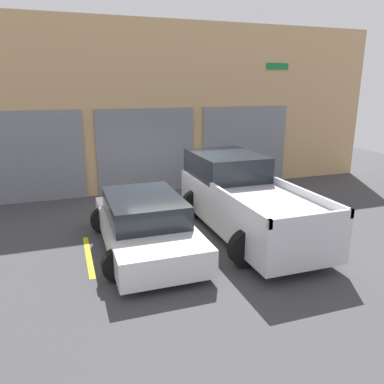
% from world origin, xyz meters
% --- Properties ---
extents(ground_plane, '(28.00, 28.00, 0.00)m').
position_xyz_m(ground_plane, '(0.00, 0.00, 0.00)').
color(ground_plane, '#3D3D3F').
extents(shophouse_building, '(17.52, 0.68, 5.76)m').
position_xyz_m(shophouse_building, '(-0.01, 3.29, 2.83)').
color(shophouse_building, tan).
rests_on(shophouse_building, ground).
extents(pickup_truck, '(2.45, 5.11, 1.85)m').
position_xyz_m(pickup_truck, '(1.30, -1.53, 0.87)').
color(pickup_truck, silver).
rests_on(pickup_truck, ground).
extents(sedan_white, '(2.27, 4.24, 1.23)m').
position_xyz_m(sedan_white, '(-1.30, -1.78, 0.58)').
color(sedan_white, white).
rests_on(sedan_white, ground).
extents(parking_stripe_far_left, '(0.12, 2.20, 0.01)m').
position_xyz_m(parking_stripe_far_left, '(-2.60, -1.81, 0.00)').
color(parking_stripe_far_left, gold).
rests_on(parking_stripe_far_left, ground).
extents(parking_stripe_left, '(0.12, 2.20, 0.01)m').
position_xyz_m(parking_stripe_left, '(0.00, -1.81, 0.00)').
color(parking_stripe_left, gold).
rests_on(parking_stripe_left, ground).
extents(parking_stripe_centre, '(0.12, 2.20, 0.01)m').
position_xyz_m(parking_stripe_centre, '(2.60, -1.81, 0.00)').
color(parking_stripe_centre, gold).
rests_on(parking_stripe_centre, ground).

